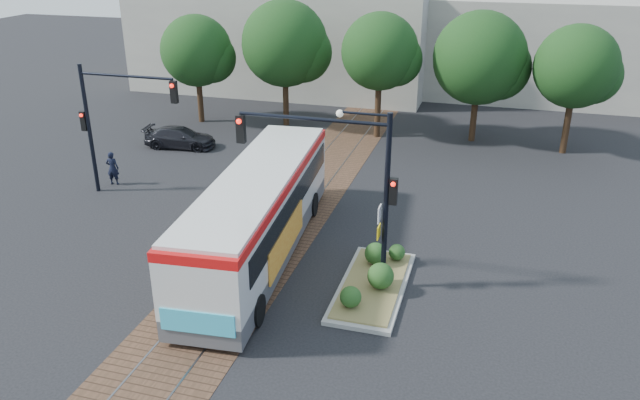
{
  "coord_description": "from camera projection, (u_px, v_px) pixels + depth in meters",
  "views": [
    {
      "loc": [
        8.23,
        -19.27,
        11.37
      ],
      "look_at": [
        1.94,
        2.33,
        1.6
      ],
      "focal_mm": 35.0,
      "sensor_mm": 36.0,
      "label": 1
    }
  ],
  "objects": [
    {
      "name": "officer",
      "position": [
        113.0,
        168.0,
        30.0
      ],
      "size": [
        0.66,
        0.49,
        1.65
      ],
      "primitive_type": "imported",
      "rotation": [
        0.0,
        0.0,
        3.32
      ],
      "color": "black",
      "rests_on": "ground"
    },
    {
      "name": "signal_pole_left",
      "position": [
        108.0,
        113.0,
        27.73
      ],
      "size": [
        4.99,
        0.34,
        6.0
      ],
      "color": "black",
      "rests_on": "ground"
    },
    {
      "name": "signal_pole_main",
      "position": [
        350.0,
        171.0,
        20.25
      ],
      "size": [
        5.49,
        0.46,
        6.0
      ],
      "color": "black",
      "rests_on": "ground"
    },
    {
      "name": "warehouses",
      "position": [
        386.0,
        38.0,
        47.54
      ],
      "size": [
        40.0,
        13.0,
        8.0
      ],
      "color": "#ADA899",
      "rests_on": "ground"
    },
    {
      "name": "trackbed",
      "position": [
        288.0,
        214.0,
        27.13
      ],
      "size": [
        3.6,
        40.0,
        0.02
      ],
      "color": "brown",
      "rests_on": "ground"
    },
    {
      "name": "tree_row",
      "position": [
        376.0,
        53.0,
        35.82
      ],
      "size": [
        26.4,
        5.6,
        7.67
      ],
      "color": "#382314",
      "rests_on": "ground"
    },
    {
      "name": "ground",
      "position": [
        254.0,
        256.0,
        23.61
      ],
      "size": [
        120.0,
        120.0,
        0.0
      ],
      "primitive_type": "plane",
      "color": "black",
      "rests_on": "ground"
    },
    {
      "name": "parked_car",
      "position": [
        180.0,
        137.0,
        35.25
      ],
      "size": [
        4.17,
        2.07,
        1.16
      ],
      "primitive_type": "imported",
      "rotation": [
        0.0,
        0.0,
        1.68
      ],
      "color": "black",
      "rests_on": "ground"
    },
    {
      "name": "traffic_island",
      "position": [
        374.0,
        279.0,
        21.45
      ],
      "size": [
        2.2,
        5.2,
        1.13
      ],
      "color": "gray",
      "rests_on": "ground"
    },
    {
      "name": "city_bus",
      "position": [
        259.0,
        210.0,
        23.06
      ],
      "size": [
        3.65,
        12.53,
        3.3
      ],
      "rotation": [
        0.0,
        0.0,
        0.08
      ],
      "color": "#49494B",
      "rests_on": "ground"
    }
  ]
}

